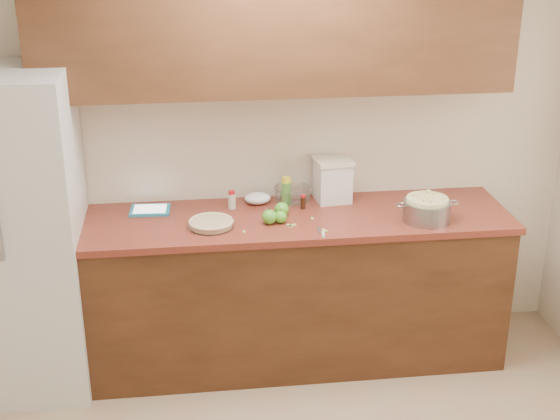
{
  "coord_description": "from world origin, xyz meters",
  "views": [
    {
      "loc": [
        -0.5,
        -2.56,
        2.62
      ],
      "look_at": [
        -0.0,
        1.43,
        0.98
      ],
      "focal_mm": 50.0,
      "sensor_mm": 36.0,
      "label": 1
    }
  ],
  "objects": [
    {
      "name": "vanilla_bottle",
      "position": [
        0.15,
        1.58,
        0.96
      ],
      "size": [
        0.03,
        0.03,
        0.09
      ],
      "rotation": [
        0.0,
        0.0,
        0.38
      ],
      "color": "black",
      "rests_on": "counter_run"
    },
    {
      "name": "apple_front",
      "position": [
        -0.0,
        1.38,
        0.96
      ],
      "size": [
        0.07,
        0.07,
        0.08
      ],
      "color": "#4DA427",
      "rests_on": "counter_run"
    },
    {
      "name": "peel_a",
      "position": [
        0.04,
        1.34,
        0.92
      ],
      "size": [
        0.03,
        0.04,
        0.0
      ],
      "primitive_type": "cube",
      "rotation": [
        0.0,
        0.0,
        -1.11
      ],
      "color": "#98C15E",
      "rests_on": "counter_run"
    },
    {
      "name": "mixing_bowl",
      "position": [
        0.11,
        1.72,
        0.96
      ],
      "size": [
        0.22,
        0.22,
        0.08
      ],
      "rotation": [
        0.0,
        0.0,
        -0.12
      ],
      "color": "silver",
      "rests_on": "counter_run"
    },
    {
      "name": "peel_e",
      "position": [
        0.22,
        1.25,
        0.92
      ],
      "size": [
        0.03,
        0.04,
        0.0
      ],
      "primitive_type": "cube",
      "rotation": [
        0.0,
        0.0,
        -1.11
      ],
      "color": "#98C15E",
      "rests_on": "counter_run"
    },
    {
      "name": "flour_canister",
      "position": [
        0.35,
        1.69,
        1.05
      ],
      "size": [
        0.23,
        0.23,
        0.26
      ],
      "rotation": [
        0.0,
        0.0,
        0.1
      ],
      "color": "white",
      "rests_on": "counter_run"
    },
    {
      "name": "fridge",
      "position": [
        -1.44,
        1.44,
        0.9
      ],
      "size": [
        0.7,
        0.7,
        1.8
      ],
      "primitive_type": "cube",
      "color": "silver",
      "rests_on": "ground"
    },
    {
      "name": "upper_cabinets",
      "position": [
        0.0,
        1.63,
        1.95
      ],
      "size": [
        2.6,
        0.34,
        0.7
      ],
      "primitive_type": "cube",
      "color": "#5B311C",
      "rests_on": "room_shell"
    },
    {
      "name": "apple_center",
      "position": [
        0.02,
        1.48,
        0.96
      ],
      "size": [
        0.08,
        0.08,
        0.09
      ],
      "color": "#4DA427",
      "rests_on": "counter_run"
    },
    {
      "name": "peel_c",
      "position": [
        -0.21,
        1.28,
        0.92
      ],
      "size": [
        0.02,
        0.03,
        0.0
      ],
      "primitive_type": "cube",
      "rotation": [
        0.0,
        0.0,
        1.69
      ],
      "color": "#98C15E",
      "rests_on": "counter_run"
    },
    {
      "name": "paper_towel",
      "position": [
        -0.1,
        1.69,
        0.95
      ],
      "size": [
        0.19,
        0.17,
        0.06
      ],
      "primitive_type": "ellipsoid",
      "rotation": [
        0.0,
        0.0,
        -0.33
      ],
      "color": "white",
      "rests_on": "counter_run"
    },
    {
      "name": "counter_run",
      "position": [
        0.0,
        1.48,
        0.46
      ],
      "size": [
        2.64,
        0.68,
        0.92
      ],
      "color": "#522C17",
      "rests_on": "ground"
    },
    {
      "name": "peel_b",
      "position": [
        0.18,
        1.42,
        0.92
      ],
      "size": [
        0.02,
        0.03,
        0.0
      ],
      "primitive_type": "cube",
      "rotation": [
        0.0,
        0.0,
        -1.74
      ],
      "color": "#98C15E",
      "rests_on": "counter_run"
    },
    {
      "name": "peel_d",
      "position": [
        0.06,
        1.34,
        0.92
      ],
      "size": [
        0.05,
        0.04,
        0.0
      ],
      "primitive_type": "cube",
      "rotation": [
        0.0,
        0.0,
        0.62
      ],
      "color": "#98C15E",
      "rests_on": "counter_run"
    },
    {
      "name": "lemon_bottle",
      "position": [
        0.07,
        1.66,
        1.0
      ],
      "size": [
        0.06,
        0.06,
        0.17
      ],
      "rotation": [
        0.0,
        0.0,
        -0.34
      ],
      "color": "#4C8C38",
      "rests_on": "counter_run"
    },
    {
      "name": "pie",
      "position": [
        -0.39,
        1.37,
        0.94
      ],
      "size": [
        0.26,
        0.26,
        0.04
      ],
      "rotation": [
        0.0,
        0.0,
        0.21
      ],
      "color": "silver",
      "rests_on": "counter_run"
    },
    {
      "name": "apple_left",
      "position": [
        -0.07,
        1.38,
        0.96
      ],
      "size": [
        0.08,
        0.08,
        0.09
      ],
      "color": "#4DA427",
      "rests_on": "counter_run"
    },
    {
      "name": "room_shell",
      "position": [
        0.0,
        0.0,
        1.3
      ],
      "size": [
        3.6,
        3.6,
        3.6
      ],
      "color": "tan",
      "rests_on": "ground"
    },
    {
      "name": "tablet",
      "position": [
        -0.73,
        1.65,
        0.93
      ],
      "size": [
        0.24,
        0.18,
        0.02
      ],
      "rotation": [
        0.0,
        0.0,
        -0.06
      ],
      "color": "teal",
      "rests_on": "counter_run"
    },
    {
      "name": "paring_knife",
      "position": [
        0.2,
        1.19,
        0.93
      ],
      "size": [
        0.03,
        0.16,
        0.01
      ],
      "rotation": [
        0.0,
        0.0,
        -0.12
      ],
      "color": "gray",
      "rests_on": "counter_run"
    },
    {
      "name": "colander",
      "position": [
        0.81,
        1.32,
        0.98
      ],
      "size": [
        0.36,
        0.27,
        0.13
      ],
      "rotation": [
        0.0,
        0.0,
        0.17
      ],
      "color": "gray",
      "rests_on": "counter_run"
    },
    {
      "name": "cinnamon_shaker",
      "position": [
        -0.26,
        1.63,
        0.97
      ],
      "size": [
        0.04,
        0.04,
        0.11
      ],
      "rotation": [
        0.0,
        0.0,
        -0.07
      ],
      "color": "beige",
      "rests_on": "counter_run"
    }
  ]
}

